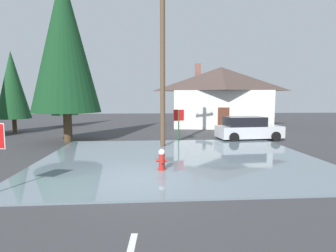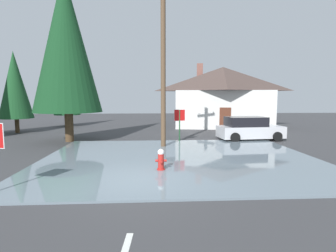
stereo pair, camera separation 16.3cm
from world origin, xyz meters
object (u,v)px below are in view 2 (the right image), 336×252
(pine_tree_short_left, at_px, (15,85))
(stop_sign_far, at_px, (180,119))
(fire_hydrant, at_px, (161,160))
(pine_tree_mid_left, at_px, (66,43))
(utility_pole, at_px, (163,65))
(pine_tree_tall_left, at_px, (66,89))
(parked_car, at_px, (249,129))
(house, at_px, (222,96))

(pine_tree_short_left, bearing_deg, stop_sign_far, -22.61)
(fire_hydrant, xyz_separation_m, pine_tree_mid_left, (-5.75, 7.50, 5.88))
(utility_pole, distance_m, pine_tree_tall_left, 15.25)
(pine_tree_mid_left, bearing_deg, fire_hydrant, -52.49)
(utility_pole, distance_m, parked_car, 7.50)
(parked_car, relative_size, pine_tree_mid_left, 0.41)
(pine_tree_mid_left, height_order, pine_tree_short_left, pine_tree_mid_left)
(fire_hydrant, height_order, parked_car, parked_car)
(fire_hydrant, xyz_separation_m, parked_car, (6.23, 7.46, 0.32))
(pine_tree_tall_left, relative_size, pine_tree_short_left, 0.97)
(utility_pole, height_order, house, utility_pole)
(pine_tree_mid_left, bearing_deg, stop_sign_far, -4.61)
(utility_pole, relative_size, parked_car, 2.04)
(fire_hydrant, height_order, pine_tree_tall_left, pine_tree_tall_left)
(pine_tree_tall_left, bearing_deg, fire_hydrant, -62.68)
(pine_tree_tall_left, distance_m, pine_tree_short_left, 5.55)
(stop_sign_far, bearing_deg, parked_car, 6.54)
(utility_pole, distance_m, pine_tree_short_left, 13.78)
(fire_hydrant, relative_size, pine_tree_tall_left, 0.14)
(pine_tree_tall_left, bearing_deg, house, -5.57)
(house, bearing_deg, stop_sign_far, -120.25)
(parked_car, bearing_deg, utility_pole, -157.98)
(fire_hydrant, relative_size, house, 0.09)
(fire_hydrant, relative_size, pine_tree_mid_left, 0.08)
(stop_sign_far, relative_size, pine_tree_tall_left, 0.33)
(stop_sign_far, distance_m, house, 10.28)
(pine_tree_mid_left, bearing_deg, parked_car, -0.15)
(stop_sign_far, bearing_deg, pine_tree_mid_left, 175.39)
(fire_hydrant, distance_m, stop_sign_far, 7.14)
(parked_car, relative_size, pine_tree_tall_left, 0.69)
(utility_pole, bearing_deg, pine_tree_short_left, 148.44)
(stop_sign_far, distance_m, pine_tree_mid_left, 8.67)
(house, bearing_deg, pine_tree_mid_left, -146.33)
(fire_hydrant, height_order, pine_tree_mid_left, pine_tree_mid_left)
(fire_hydrant, xyz_separation_m, utility_pole, (0.31, 5.07, 4.24))
(pine_tree_tall_left, relative_size, pine_tree_mid_left, 0.60)
(parked_car, height_order, pine_tree_mid_left, pine_tree_mid_left)
(utility_pole, height_order, parked_car, utility_pole)
(fire_hydrant, distance_m, house, 17.21)
(utility_pole, xyz_separation_m, parked_car, (5.93, 2.40, -3.92))
(parked_car, height_order, pine_tree_short_left, pine_tree_short_left)
(pine_tree_tall_left, bearing_deg, utility_pole, -52.85)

